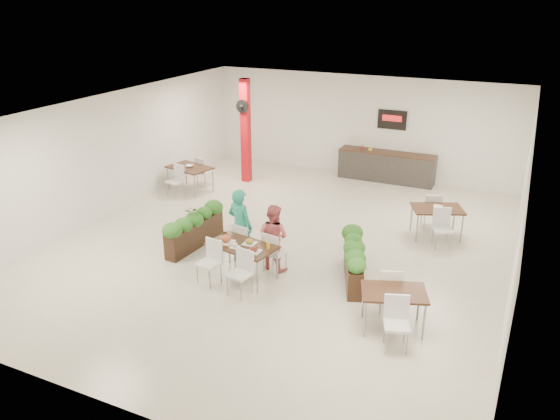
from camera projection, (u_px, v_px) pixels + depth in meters
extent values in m
plane|color=beige|center=(283.00, 244.00, 12.98)|extent=(12.00, 12.00, 0.00)
cube|color=white|center=(361.00, 126.00, 17.44)|extent=(10.00, 0.10, 3.20)
cube|color=white|center=(99.00, 310.00, 7.33)|extent=(10.00, 0.10, 3.20)
cube|color=white|center=(110.00, 155.00, 14.33)|extent=(0.10, 12.00, 3.20)
cube|color=white|center=(521.00, 215.00, 10.44)|extent=(0.10, 12.00, 3.20)
cube|color=white|center=(284.00, 110.00, 11.79)|extent=(10.00, 12.00, 0.04)
cube|color=#B70C15|center=(246.00, 131.00, 16.76)|extent=(0.25, 0.25, 3.20)
cylinder|color=black|center=(242.00, 106.00, 16.31)|extent=(0.40, 0.06, 0.40)
sphere|color=black|center=(242.00, 107.00, 16.27)|extent=(0.12, 0.12, 0.12)
cube|color=#2A2725|center=(386.00, 167.00, 17.19)|extent=(3.00, 0.60, 0.90)
cube|color=#321E10|center=(387.00, 153.00, 17.01)|extent=(3.00, 0.62, 0.04)
cube|color=black|center=(392.00, 120.00, 16.91)|extent=(0.90, 0.04, 0.60)
cube|color=red|center=(392.00, 118.00, 16.87)|extent=(0.60, 0.02, 0.18)
imported|color=maroon|center=(363.00, 146.00, 17.28)|extent=(0.09, 0.09, 0.19)
imported|color=gold|center=(370.00, 147.00, 17.19)|extent=(0.13, 0.13, 0.17)
cube|color=#321E10|center=(242.00, 246.00, 11.21)|extent=(1.52, 1.03, 0.04)
cylinder|color=gray|center=(209.00, 260.00, 11.43)|extent=(0.04, 0.04, 0.71)
cylinder|color=gray|center=(257.00, 277.00, 10.75)|extent=(0.04, 0.04, 0.71)
cylinder|color=gray|center=(229.00, 248.00, 11.95)|extent=(0.04, 0.04, 0.71)
cylinder|color=gray|center=(277.00, 264.00, 11.27)|extent=(0.04, 0.04, 0.71)
cube|color=white|center=(245.00, 243.00, 11.98)|extent=(0.49, 0.49, 0.05)
cube|color=white|center=(240.00, 236.00, 11.75)|extent=(0.42, 0.11, 0.45)
cylinder|color=gray|center=(256.00, 252.00, 12.11)|extent=(0.02, 0.02, 0.43)
cylinder|color=gray|center=(244.00, 248.00, 12.29)|extent=(0.02, 0.02, 0.43)
cylinder|color=gray|center=(247.00, 257.00, 11.85)|extent=(0.02, 0.02, 0.43)
cylinder|color=gray|center=(235.00, 253.00, 12.03)|extent=(0.02, 0.02, 0.43)
cube|color=white|center=(275.00, 252.00, 11.56)|extent=(0.49, 0.49, 0.05)
cube|color=white|center=(270.00, 245.00, 11.32)|extent=(0.42, 0.11, 0.45)
cylinder|color=gray|center=(286.00, 261.00, 11.69)|extent=(0.02, 0.02, 0.43)
cylinder|color=gray|center=(273.00, 257.00, 11.87)|extent=(0.02, 0.02, 0.43)
cylinder|color=gray|center=(277.00, 267.00, 11.43)|extent=(0.02, 0.02, 0.43)
cylinder|color=gray|center=(264.00, 263.00, 11.61)|extent=(0.02, 0.02, 0.43)
cube|color=white|center=(209.00, 264.00, 11.07)|extent=(0.49, 0.49, 0.05)
cube|color=white|center=(214.00, 249.00, 11.12)|extent=(0.42, 0.11, 0.45)
cylinder|color=gray|center=(197.00, 275.00, 11.12)|extent=(0.02, 0.02, 0.43)
cylinder|color=gray|center=(210.00, 280.00, 10.94)|extent=(0.02, 0.02, 0.43)
cylinder|color=gray|center=(209.00, 268.00, 11.38)|extent=(0.02, 0.02, 0.43)
cylinder|color=gray|center=(221.00, 273.00, 11.20)|extent=(0.02, 0.02, 0.43)
cube|color=white|center=(239.00, 274.00, 10.64)|extent=(0.49, 0.49, 0.05)
cube|color=white|center=(245.00, 259.00, 10.70)|extent=(0.42, 0.11, 0.45)
cylinder|color=gray|center=(227.00, 286.00, 10.69)|extent=(0.02, 0.02, 0.43)
cylinder|color=gray|center=(241.00, 291.00, 10.51)|extent=(0.02, 0.02, 0.43)
cylinder|color=gray|center=(238.00, 279.00, 10.95)|extent=(0.02, 0.02, 0.43)
cylinder|color=gray|center=(252.00, 284.00, 10.77)|extent=(0.02, 0.02, 0.43)
cube|color=white|center=(226.00, 242.00, 11.31)|extent=(0.35, 0.35, 0.01)
ellipsoid|color=brown|center=(226.00, 239.00, 11.28)|extent=(0.22, 0.22, 0.13)
cube|color=white|center=(250.00, 244.00, 11.24)|extent=(0.30, 0.30, 0.01)
ellipsoid|color=orange|center=(249.00, 241.00, 11.22)|extent=(0.18, 0.18, 0.11)
cube|color=white|center=(254.00, 251.00, 10.90)|extent=(0.30, 0.30, 0.01)
ellipsoid|color=#47170E|center=(254.00, 249.00, 10.88)|extent=(0.16, 0.16, 0.10)
cube|color=white|center=(235.00, 247.00, 11.09)|extent=(0.21, 0.21, 0.01)
ellipsoid|color=white|center=(235.00, 245.00, 11.07)|extent=(0.12, 0.12, 0.07)
cylinder|color=gold|center=(268.00, 245.00, 11.00)|extent=(0.07, 0.07, 0.15)
imported|color=brown|center=(225.00, 235.00, 11.55)|extent=(0.12, 0.12, 0.10)
imported|color=teal|center=(240.00, 226.00, 11.87)|extent=(0.68, 0.51, 1.69)
imported|color=#CE5B62|center=(273.00, 237.00, 11.60)|extent=(0.80, 0.67, 1.46)
cube|color=black|center=(195.00, 234.00, 12.76)|extent=(0.46, 1.87, 0.62)
ellipsoid|color=#1A5418|center=(172.00, 229.00, 11.97)|extent=(0.40, 0.40, 0.32)
ellipsoid|color=#1A5418|center=(183.00, 223.00, 12.28)|extent=(0.40, 0.40, 0.32)
ellipsoid|color=#1A5418|center=(194.00, 217.00, 12.60)|extent=(0.40, 0.40, 0.32)
ellipsoid|color=#1A5418|center=(204.00, 212.00, 12.91)|extent=(0.40, 0.40, 0.32)
ellipsoid|color=#1A5418|center=(214.00, 207.00, 13.22)|extent=(0.40, 0.40, 0.32)
imported|color=#1A5418|center=(194.00, 214.00, 12.57)|extent=(0.36, 0.31, 0.40)
cube|color=black|center=(353.00, 267.00, 11.26)|extent=(0.91, 1.79, 0.60)
ellipsoid|color=#1A5418|center=(356.00, 266.00, 10.41)|extent=(0.40, 0.40, 0.32)
ellipsoid|color=#1A5418|center=(355.00, 257.00, 10.76)|extent=(0.40, 0.40, 0.32)
ellipsoid|color=#1A5418|center=(354.00, 249.00, 11.11)|extent=(0.40, 0.40, 0.32)
ellipsoid|color=#1A5418|center=(353.00, 241.00, 11.45)|extent=(0.40, 0.40, 0.32)
ellipsoid|color=#1A5418|center=(352.00, 233.00, 11.80)|extent=(0.40, 0.40, 0.32)
imported|color=#1A5418|center=(354.00, 245.00, 11.08)|extent=(0.22, 0.22, 0.39)
cube|color=#321E10|center=(190.00, 167.00, 16.21)|extent=(1.44, 1.13, 0.04)
cylinder|color=gray|center=(168.00, 179.00, 16.41)|extent=(0.04, 0.04, 0.71)
cylinder|color=gray|center=(195.00, 187.00, 15.75)|extent=(0.04, 0.04, 0.71)
cylinder|color=gray|center=(186.00, 173.00, 16.95)|extent=(0.04, 0.04, 0.71)
cylinder|color=gray|center=(213.00, 180.00, 16.28)|extent=(0.04, 0.04, 0.71)
cube|color=white|center=(205.00, 172.00, 16.75)|extent=(0.51, 0.51, 0.05)
cube|color=white|center=(200.00, 165.00, 16.52)|extent=(0.42, 0.14, 0.45)
cylinder|color=gray|center=(213.00, 179.00, 16.87)|extent=(0.02, 0.02, 0.43)
cylinder|color=gray|center=(205.00, 176.00, 17.06)|extent=(0.02, 0.02, 0.43)
cylinder|color=gray|center=(205.00, 181.00, 16.62)|extent=(0.02, 0.02, 0.43)
cylinder|color=gray|center=(197.00, 179.00, 16.81)|extent=(0.02, 0.02, 0.43)
cube|color=white|center=(175.00, 182.00, 15.88)|extent=(0.51, 0.51, 0.05)
cube|color=white|center=(179.00, 172.00, 15.92)|extent=(0.42, 0.14, 0.45)
cylinder|color=gray|center=(167.00, 189.00, 15.94)|extent=(0.02, 0.02, 0.43)
cylinder|color=gray|center=(175.00, 192.00, 15.74)|extent=(0.02, 0.02, 0.43)
cylinder|color=gray|center=(176.00, 186.00, 16.18)|extent=(0.02, 0.02, 0.43)
cylinder|color=gray|center=(184.00, 189.00, 15.99)|extent=(0.02, 0.02, 0.43)
imported|color=white|center=(190.00, 166.00, 16.19)|extent=(0.22, 0.22, 0.05)
cube|color=#321E10|center=(438.00, 209.00, 13.12)|extent=(1.39, 1.19, 0.04)
cylinder|color=gray|center=(417.00, 228.00, 12.96)|extent=(0.04, 0.04, 0.71)
cylinder|color=gray|center=(462.00, 229.00, 12.94)|extent=(0.04, 0.04, 0.71)
cylinder|color=gray|center=(411.00, 218.00, 13.58)|extent=(0.04, 0.04, 0.71)
cylinder|color=gray|center=(454.00, 218.00, 13.56)|extent=(0.04, 0.04, 0.71)
cube|color=white|center=(431.00, 210.00, 13.78)|extent=(0.55, 0.55, 0.05)
cube|color=white|center=(433.00, 204.00, 13.51)|extent=(0.40, 0.20, 0.45)
cylinder|color=gray|center=(435.00, 216.00, 14.02)|extent=(0.02, 0.02, 0.43)
cylinder|color=gray|center=(421.00, 216.00, 14.03)|extent=(0.02, 0.02, 0.43)
cylinder|color=gray|center=(438.00, 222.00, 13.71)|extent=(0.02, 0.02, 0.43)
cylinder|color=gray|center=(424.00, 221.00, 13.71)|extent=(0.02, 0.02, 0.43)
cube|color=white|center=(443.00, 229.00, 12.67)|extent=(0.55, 0.55, 0.05)
cube|color=white|center=(442.00, 216.00, 12.75)|extent=(0.40, 0.20, 0.45)
cylinder|color=gray|center=(436.00, 242.00, 12.60)|extent=(0.02, 0.02, 0.43)
cylinder|color=gray|center=(451.00, 242.00, 12.59)|extent=(0.02, 0.02, 0.43)
cylinder|color=gray|center=(433.00, 236.00, 12.91)|extent=(0.02, 0.02, 0.43)
cylinder|color=gray|center=(447.00, 236.00, 12.91)|extent=(0.02, 0.02, 0.43)
imported|color=white|center=(438.00, 207.00, 13.10)|extent=(0.22, 0.22, 0.05)
cube|color=#321E10|center=(394.00, 292.00, 9.47)|extent=(1.30, 1.08, 0.04)
cylinder|color=gray|center=(365.00, 319.00, 9.36)|extent=(0.04, 0.04, 0.71)
cylinder|color=gray|center=(424.00, 322.00, 9.27)|extent=(0.04, 0.04, 0.71)
cylinder|color=gray|center=(363.00, 300.00, 9.94)|extent=(0.04, 0.04, 0.71)
cylinder|color=gray|center=(419.00, 303.00, 9.85)|extent=(0.04, 0.04, 0.71)
cube|color=white|center=(390.00, 289.00, 10.12)|extent=(0.54, 0.54, 0.05)
cube|color=white|center=(392.00, 282.00, 9.86)|extent=(0.41, 0.18, 0.45)
cylinder|color=gray|center=(397.00, 296.00, 10.35)|extent=(0.02, 0.02, 0.43)
cylinder|color=gray|center=(379.00, 295.00, 10.38)|extent=(0.02, 0.02, 0.43)
cylinder|color=gray|center=(399.00, 305.00, 10.04)|extent=(0.02, 0.02, 0.43)
cylinder|color=gray|center=(380.00, 304.00, 10.07)|extent=(0.02, 0.02, 0.43)
cube|color=white|center=(397.00, 325.00, 9.02)|extent=(0.54, 0.54, 0.05)
cube|color=white|center=(397.00, 306.00, 9.10)|extent=(0.41, 0.18, 0.45)
cylinder|color=gray|center=(386.00, 343.00, 8.96)|extent=(0.02, 0.02, 0.43)
cylinder|color=gray|center=(407.00, 344.00, 8.93)|extent=(0.02, 0.02, 0.43)
cylinder|color=gray|center=(384.00, 331.00, 9.27)|extent=(0.02, 0.02, 0.43)
cylinder|color=gray|center=(405.00, 332.00, 9.25)|extent=(0.02, 0.02, 0.43)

